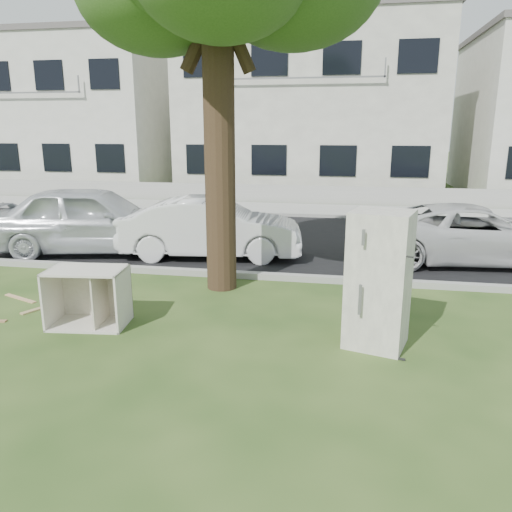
% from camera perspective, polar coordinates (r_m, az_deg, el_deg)
% --- Properties ---
extents(ground, '(120.00, 120.00, 0.00)m').
position_cam_1_polar(ground, '(7.53, -4.30, -7.91)').
color(ground, '#253F16').
extents(road, '(120.00, 7.00, 0.01)m').
position_cam_1_polar(road, '(13.16, 2.28, 1.91)').
color(road, black).
rests_on(road, ground).
extents(kerb_near, '(120.00, 0.18, 0.12)m').
position_cam_1_polar(kerb_near, '(9.78, -0.69, -2.55)').
color(kerb_near, gray).
rests_on(kerb_near, ground).
extents(kerb_far, '(120.00, 0.18, 0.12)m').
position_cam_1_polar(kerb_far, '(16.62, 4.02, 4.50)').
color(kerb_far, gray).
rests_on(kerb_far, ground).
extents(sidewalk, '(120.00, 2.80, 0.01)m').
position_cam_1_polar(sidewalk, '(18.04, 4.55, 5.30)').
color(sidewalk, gray).
rests_on(sidewalk, ground).
extents(low_wall, '(120.00, 0.15, 0.70)m').
position_cam_1_polar(low_wall, '(19.57, 5.06, 7.02)').
color(low_wall, gray).
rests_on(low_wall, ground).
extents(townhouse_left, '(10.20, 8.16, 7.04)m').
position_cam_1_polar(townhouse_left, '(27.89, -19.98, 14.98)').
color(townhouse_left, silver).
rests_on(townhouse_left, ground).
extents(townhouse_center, '(11.22, 8.16, 7.44)m').
position_cam_1_polar(townhouse_center, '(24.31, 6.39, 16.39)').
color(townhouse_center, silver).
rests_on(townhouse_center, ground).
extents(fridge, '(0.92, 0.88, 1.83)m').
position_cam_1_polar(fridge, '(6.76, 13.85, -2.67)').
color(fridge, beige).
rests_on(fridge, ground).
extents(cabinet, '(1.18, 0.81, 0.87)m').
position_cam_1_polar(cabinet, '(7.79, -18.66, -4.49)').
color(cabinet, silver).
rests_on(cabinet, ground).
extents(plank_b, '(0.77, 0.37, 0.02)m').
position_cam_1_polar(plank_b, '(9.52, -25.33, -4.40)').
color(plank_b, tan).
rests_on(plank_b, ground).
extents(plank_c, '(0.45, 0.81, 0.02)m').
position_cam_1_polar(plank_c, '(8.92, -22.88, -5.35)').
color(plank_c, '#9E8758').
rests_on(plank_c, ground).
extents(car_center, '(4.20, 1.90, 1.34)m').
position_cam_1_polar(car_center, '(11.28, -5.15, 3.20)').
color(car_center, silver).
rests_on(car_center, ground).
extents(car_right, '(4.70, 2.49, 1.26)m').
position_cam_1_polar(car_right, '(11.80, 23.65, 2.33)').
color(car_right, silver).
rests_on(car_right, ground).
extents(car_left, '(4.96, 2.84, 1.59)m').
position_cam_1_polar(car_left, '(12.24, -18.19, 4.02)').
color(car_left, silver).
rests_on(car_left, ground).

